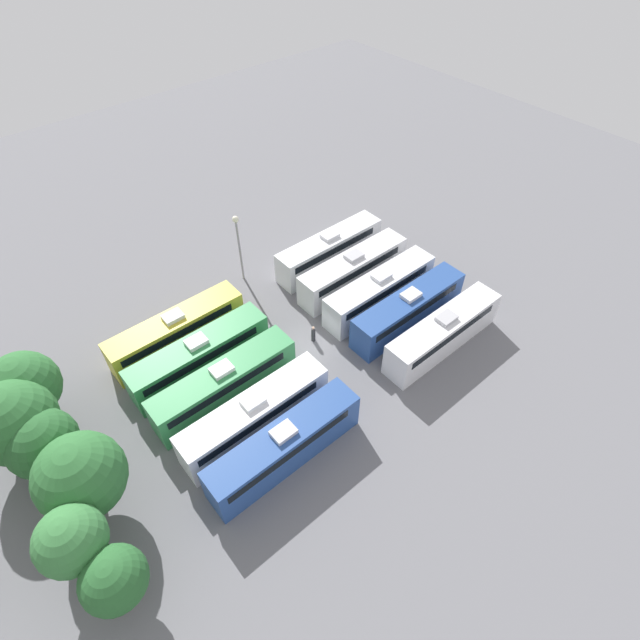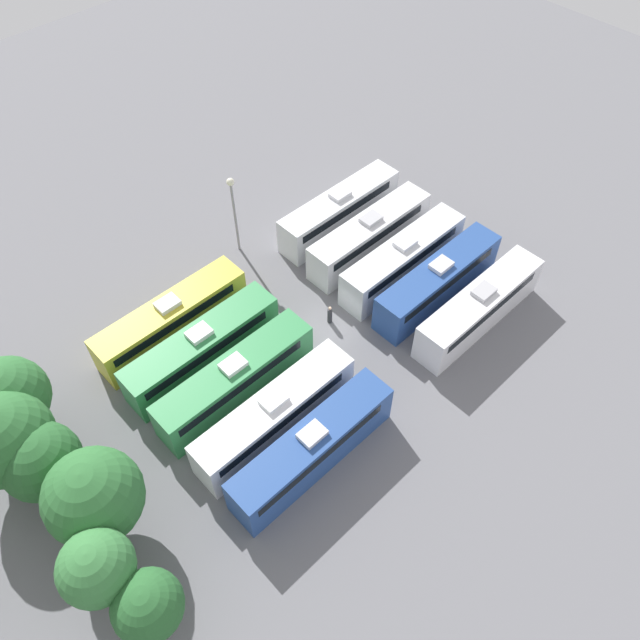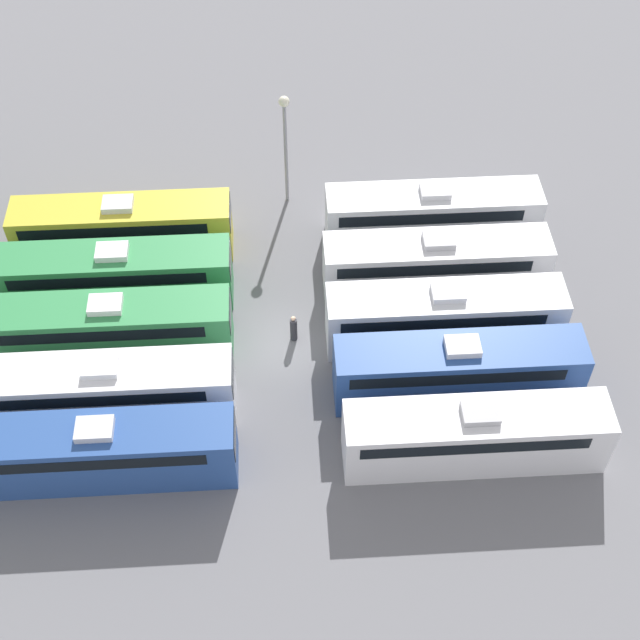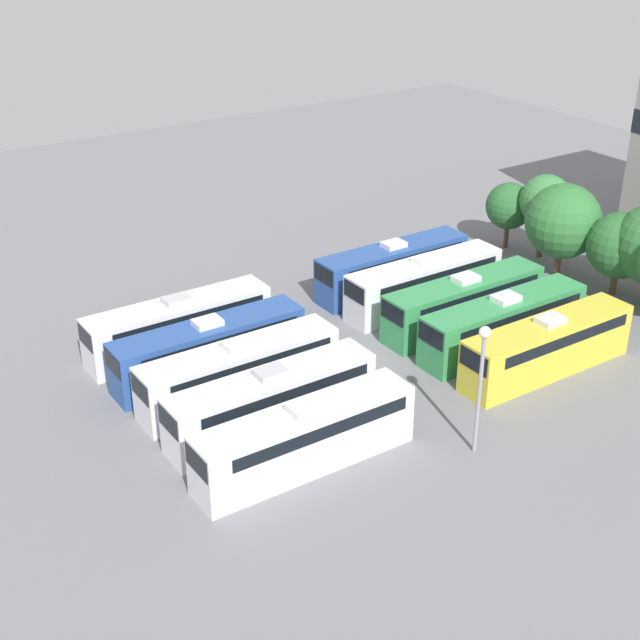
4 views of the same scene
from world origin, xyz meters
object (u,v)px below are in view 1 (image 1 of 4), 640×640
(bus_1, at_px, (408,309))
(bus_2, at_px, (380,290))
(bus_6, at_px, (255,415))
(bus_7, at_px, (224,383))
(worker_person, at_px, (313,334))
(tree_5, at_px, (24,386))
(tree_2, at_px, (81,476))
(bus_8, at_px, (199,356))
(bus_5, at_px, (284,445))
(bus_0, at_px, (443,332))
(bus_3, at_px, (353,270))
(bus_9, at_px, (177,331))
(bus_4, at_px, (329,249))
(tree_4, at_px, (14,422))
(tree_3, at_px, (42,443))
(light_pole, at_px, (238,237))
(tree_0, at_px, (114,580))
(tree_1, at_px, (71,541))

(bus_1, distance_m, bus_2, 3.34)
(bus_2, relative_size, bus_6, 1.00)
(bus_7, bearing_deg, worker_person, -88.57)
(tree_5, bearing_deg, tree_2, -177.59)
(bus_8, bearing_deg, bus_5, -178.51)
(bus_6, xyz_separation_m, bus_7, (3.79, 0.14, 0.00))
(bus_0, bearing_deg, bus_3, 1.15)
(bus_0, bearing_deg, bus_9, 49.24)
(bus_4, bearing_deg, worker_person, 131.57)
(bus_2, bearing_deg, tree_4, 81.21)
(tree_3, bearing_deg, light_pole, -67.32)
(worker_person, height_order, tree_2, tree_2)
(bus_7, height_order, tree_4, tree_4)
(tree_3, bearing_deg, tree_0, -179.84)
(tree_4, bearing_deg, bus_3, -91.75)
(worker_person, bearing_deg, bus_6, 114.53)
(bus_0, relative_size, bus_5, 1.00)
(tree_0, distance_m, tree_2, 6.42)
(bus_8, distance_m, bus_9, 3.58)
(bus_2, bearing_deg, worker_person, 86.80)
(bus_8, bearing_deg, bus_0, -122.97)
(tree_5, bearing_deg, bus_2, -104.57)
(tree_1, bearing_deg, light_pole, -52.92)
(bus_4, xyz_separation_m, bus_8, (-3.64, 16.84, 0.00))
(bus_0, distance_m, bus_3, 10.68)
(bus_9, bearing_deg, bus_1, -122.83)
(light_pole, xyz_separation_m, tree_2, (-13.07, 20.02, -0.59))
(tree_5, bearing_deg, tree_3, 172.49)
(bus_8, xyz_separation_m, tree_5, (3.46, 11.40, 2.40))
(bus_5, distance_m, tree_0, 12.48)
(bus_2, xyz_separation_m, bus_7, (0.19, 16.36, 0.00))
(bus_4, distance_m, tree_5, 28.34)
(bus_2, bearing_deg, bus_8, 77.05)
(bus_2, relative_size, bus_7, 1.00)
(bus_0, distance_m, light_pole, 19.96)
(bus_5, height_order, bus_7, same)
(bus_0, height_order, tree_2, tree_2)
(light_pole, bearing_deg, bus_6, 149.00)
(bus_7, relative_size, light_pole, 1.64)
(tree_2, bearing_deg, bus_5, -113.64)
(bus_8, distance_m, tree_0, 17.08)
(light_pole, distance_m, tree_1, 27.39)
(bus_0, bearing_deg, tree_0, 92.38)
(bus_9, relative_size, tree_4, 1.65)
(bus_5, distance_m, tree_4, 17.60)
(worker_person, xyz_separation_m, tree_2, (-2.39, 19.97, 3.53))
(bus_2, height_order, bus_5, same)
(bus_4, bearing_deg, tree_5, 90.37)
(bus_6, relative_size, worker_person, 7.05)
(bus_4, relative_size, light_pole, 1.64)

